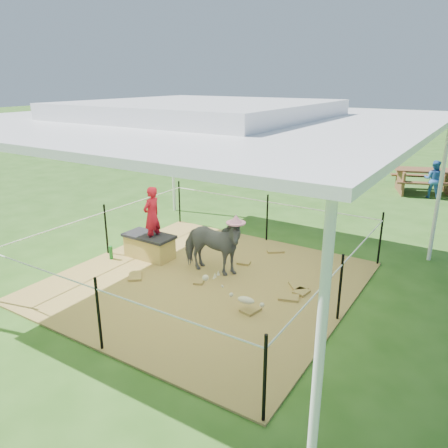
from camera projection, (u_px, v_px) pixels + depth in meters
The scene contains 13 objects.
ground at pixel (205, 282), 7.24m from camera, with size 90.00×90.00×0.00m, color #2D5919.
hay_patch at pixel (205, 281), 7.24m from camera, with size 4.60×4.60×0.03m, color brown.
canopy_tent at pixel (202, 116), 6.38m from camera, with size 6.30×6.30×2.90m.
rope_fence at pixel (204, 246), 7.04m from camera, with size 4.54×4.54×1.00m.
straw_bale at pixel (150, 247), 8.12m from camera, with size 0.89×0.45×0.40m, color #AE963F.
dark_cloth at pixel (149, 236), 8.05m from camera, with size 0.95×0.50×0.05m, color black.
woman at pixel (152, 210), 7.84m from camera, with size 0.39×0.26×1.07m, color red.
green_bottle at pixel (111, 253), 8.06m from camera, with size 0.07×0.07×0.25m, color #186C22.
pony at pixel (212, 246), 7.36m from camera, with size 0.54×1.19×1.00m, color #48484D.
pink_hat at pixel (211, 213), 7.18m from camera, with size 0.31×0.31×0.14m, color pink.
foal at pixel (246, 299), 6.19m from camera, with size 0.79×0.44×0.44m, color beige, non-canonical shape.
picnic_table_near at pixel (424, 181), 12.71m from camera, with size 1.70×1.23×0.71m, color brown.
distant_person at pixel (434, 179), 12.15m from camera, with size 0.52×0.40×1.06m, color #2E60AC.
Camera 1 is at (3.76, -5.38, 3.23)m, focal length 35.00 mm.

